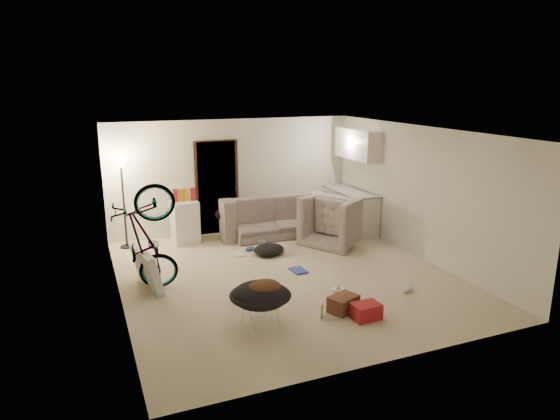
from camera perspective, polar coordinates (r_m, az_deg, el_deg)
name	(u,v)px	position (r m, az deg, el deg)	size (l,w,h in m)	color
floor	(286,276)	(8.77, 0.66, -7.58)	(5.50, 6.00, 0.02)	beige
ceiling	(286,131)	(8.17, 0.71, 9.04)	(5.50, 6.00, 0.02)	white
wall_back	(233,176)	(11.15, -5.36, 3.91)	(5.50, 0.02, 2.50)	white
wall_front	(389,266)	(5.85, 12.30, -6.22)	(5.50, 0.02, 2.50)	white
wall_left	(114,223)	(7.77, -18.43, -1.46)	(0.02, 6.00, 2.50)	white
wall_right	(421,193)	(9.76, 15.79, 1.90)	(0.02, 6.00, 2.50)	white
doorway	(217,188)	(11.05, -7.25, 2.54)	(0.85, 0.10, 2.04)	black
door_trim	(217,188)	(11.02, -7.21, 2.51)	(0.97, 0.04, 2.10)	#382113
floor_lamp	(122,185)	(10.36, -17.58, 2.79)	(0.28, 0.28, 1.81)	black
kitchen_counter	(350,211)	(11.38, 8.05, -0.14)	(0.60, 1.50, 0.88)	silver
counter_top	(351,191)	(11.27, 8.13, 2.12)	(0.64, 1.54, 0.04)	gray
kitchen_uppers	(358,144)	(11.16, 8.90, 7.45)	(0.38, 1.40, 0.65)	silver
sofa	(269,219)	(11.04, -1.22, -1.00)	(2.31, 0.90, 0.67)	#3C433B
armchair	(339,225)	(10.53, 6.78, -1.66)	(1.15, 1.01, 0.75)	#3C433B
bicycle	(147,264)	(8.24, -14.91, -5.93)	(0.64, 1.82, 0.96)	black
book_asset	(321,319)	(7.27, 4.70, -12.36)	(0.16, 0.22, 0.02)	maroon
mini_fridge	(185,222)	(10.61, -10.81, -1.32)	(0.52, 0.52, 0.88)	white
snack_box_0	(175,196)	(10.45, -11.87, 1.54)	(0.10, 0.07, 0.30)	maroon
snack_box_1	(181,196)	(10.47, -11.23, 1.60)	(0.10, 0.07, 0.30)	orange
snack_box_2	(187,195)	(10.49, -10.58, 1.66)	(0.10, 0.07, 0.30)	gold
snack_box_3	(193,195)	(10.51, -9.94, 1.71)	(0.10, 0.07, 0.30)	maroon
saucer_chair	(260,301)	(6.98, -2.26, -10.30)	(0.85, 0.85, 0.61)	silver
hoodie	(264,288)	(6.89, -1.79, -8.90)	(0.48, 0.40, 0.22)	#4E2D1A
sofa_drape	(228,214)	(10.70, -5.98, -0.46)	(0.56, 0.46, 0.28)	black
tv_box	(147,269)	(8.45, -15.00, -6.50)	(0.12, 1.00, 0.66)	silver
drink_case_a	(343,304)	(7.51, 7.24, -10.57)	(0.42, 0.30, 0.24)	brown
drink_case_b	(366,311)	(7.34, 9.79, -11.33)	(0.39, 0.29, 0.23)	maroon
juicer	(338,293)	(7.90, 6.66, -9.39)	(0.17, 0.17, 0.25)	beige
newspaper	(271,245)	(10.32, -1.09, -4.06)	(0.40, 0.52, 0.01)	silver
book_blue	(298,270)	(8.96, 2.12, -6.93)	(0.24, 0.33, 0.03)	#303CAF
book_white	(238,255)	(9.78, -4.77, -5.12)	(0.20, 0.26, 0.02)	silver
shoe_0	(250,249)	(10.01, -3.46, -4.43)	(0.24, 0.10, 0.09)	#303CAF
shoe_1	(260,242)	(10.39, -2.26, -3.64)	(0.30, 0.12, 0.11)	slate
shoe_2	(235,298)	(7.82, -5.16, -10.00)	(0.28, 0.11, 0.10)	#303CAF
shoe_3	(249,297)	(7.85, -3.61, -9.89)	(0.26, 0.11, 0.10)	slate
shoe_4	(407,288)	(8.39, 14.34, -8.66)	(0.29, 0.12, 0.11)	white
clothes_lump_a	(269,250)	(9.77, -1.27, -4.55)	(0.62, 0.53, 0.20)	black
clothes_lump_c	(249,298)	(7.77, -3.60, -9.98)	(0.44, 0.38, 0.14)	silver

